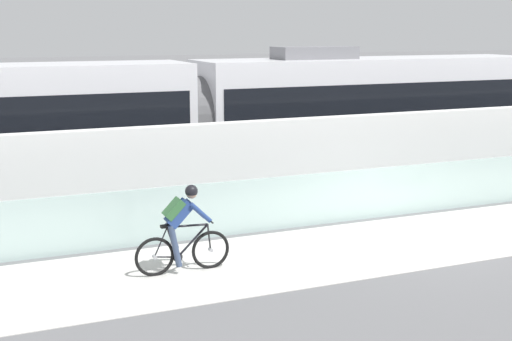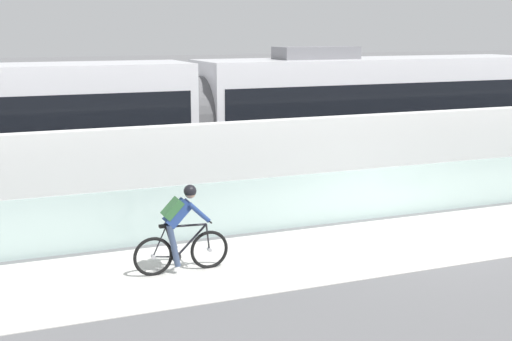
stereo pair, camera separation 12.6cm
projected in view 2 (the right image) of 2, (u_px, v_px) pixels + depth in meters
ground_plane at (424, 239)px, 14.60m from camera, size 200.00×200.00×0.00m
bike_path_deck at (424, 239)px, 14.59m from camera, size 32.00×3.20×0.01m
glass_parapet at (377, 193)px, 16.15m from camera, size 32.00×0.05×1.18m
concrete_barrier_wall at (340, 159)px, 17.69m from camera, size 32.00×0.36×2.17m
tram_rail_near at (297, 181)px, 20.15m from camera, size 32.00×0.08×0.01m
tram_rail_far at (277, 172)px, 21.45m from camera, size 32.00×0.08×0.01m
tram at (193, 118)px, 19.36m from camera, size 22.56×2.54×3.81m
cyclist_on_bike at (181, 230)px, 12.48m from camera, size 1.77×0.58×1.61m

